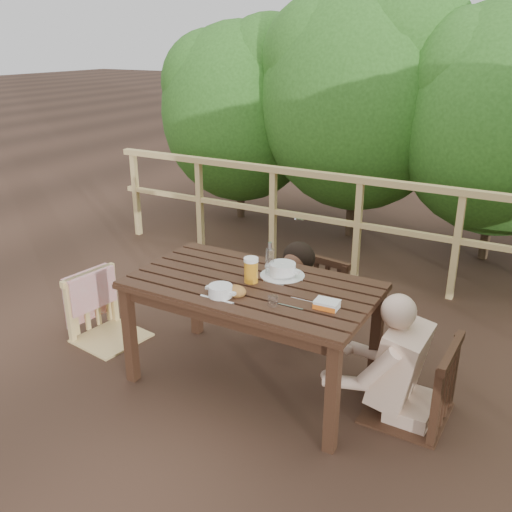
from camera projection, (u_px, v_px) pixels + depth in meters
The scene contains 16 objects.
ground at pixel (252, 381), 3.83m from camera, with size 60.00×60.00×0.00m, color #462E21.
table at pixel (252, 334), 3.69m from camera, with size 1.56×0.88×0.72m, color black.
chair_left at pixel (106, 282), 4.18m from camera, with size 0.48×0.48×0.96m, color #DAB871.
chair_far at pixel (308, 269), 4.37m from camera, with size 0.50×0.50×1.01m, color black.
chair_right at pixel (414, 343), 3.31m from camera, with size 0.50×0.50×1.01m, color black.
woman at pixel (309, 260), 4.36m from camera, with size 0.46×0.57×1.15m, color black, non-canonical shape.
diner_right at pixel (422, 323), 3.24m from camera, with size 0.52×0.64×1.30m, color #CDA78C, non-canonical shape.
railing at pixel (357, 229), 5.27m from camera, with size 5.60×0.10×1.01m, color #DAB871.
hedge_row at pixel (447, 69), 5.55m from camera, with size 6.60×1.60×3.80m, color #2B5D1D, non-canonical shape.
soup_near at pixel (220, 292), 3.36m from camera, with size 0.25×0.25×0.08m, color white.
soup_far at pixel (282, 270), 3.66m from camera, with size 0.29×0.29×0.10m, color white.
bread_roll at pixel (236, 291), 3.38m from camera, with size 0.13×0.10×0.08m, color #A06839.
beer_glass at pixel (251, 271), 3.54m from camera, with size 0.09×0.09×0.18m, color gold.
bottle at pixel (270, 260), 3.64m from camera, with size 0.06×0.06×0.24m, color white.
tumbler at pixel (273, 302), 3.25m from camera, with size 0.06×0.06×0.07m, color white.
butter_tub at pixel (327, 305), 3.22m from camera, with size 0.14×0.10×0.06m, color silver.
Camera 1 is at (1.62, -2.82, 2.19)m, focal length 39.29 mm.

